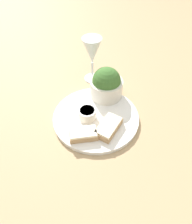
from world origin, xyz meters
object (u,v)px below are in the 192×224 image
at_px(salad_bowl, 106,84).
at_px(cheese_toast_near, 109,127).
at_px(cheese_toast_far, 83,134).
at_px(wine_glass, 92,52).
at_px(sauce_ramekin, 87,113).

xyz_separation_m(salad_bowl, cheese_toast_near, (0.10, 0.12, -0.04)).
distance_m(cheese_toast_far, wine_glass, 0.31).
relative_size(cheese_toast_near, cheese_toast_far, 1.15).
distance_m(cheese_toast_near, cheese_toast_far, 0.08).
bearing_deg(sauce_ramekin, wine_glass, -133.71).
xyz_separation_m(sauce_ramekin, cheese_toast_near, (-0.02, 0.08, -0.01)).
bearing_deg(cheese_toast_far, wine_glass, -134.64).
xyz_separation_m(cheese_toast_near, wine_glass, (-0.14, -0.24, 0.09)).
distance_m(sauce_ramekin, wine_glass, 0.24).
bearing_deg(salad_bowl, wine_glass, -106.06).
bearing_deg(sauce_ramekin, cheese_toast_far, 42.69).
bearing_deg(sauce_ramekin, cheese_toast_near, 102.97).
relative_size(salad_bowl, wine_glass, 0.66).
height_order(salad_bowl, wine_glass, wine_glass).
bearing_deg(cheese_toast_far, salad_bowl, -151.49).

